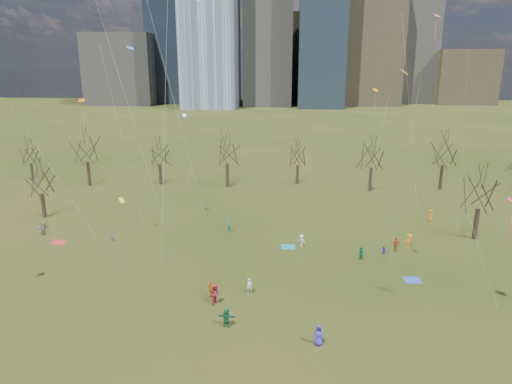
# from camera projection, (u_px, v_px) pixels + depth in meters

# --- Properties ---
(ground) EXTENTS (500.00, 500.00, 0.00)m
(ground) POSITION_uv_depth(u_px,v_px,m) (246.00, 306.00, 39.65)
(ground) COLOR black
(ground) RESTS_ON ground
(downtown_skyline) EXTENTS (212.50, 78.00, 118.00)m
(downtown_skyline) POSITION_uv_depth(u_px,v_px,m) (280.00, 27.00, 231.68)
(downtown_skyline) COLOR slate
(downtown_skyline) RESTS_ON ground
(bare_tree_row) EXTENTS (113.04, 29.80, 9.50)m
(bare_tree_row) POSITION_uv_depth(u_px,v_px,m) (267.00, 156.00, 73.77)
(bare_tree_row) COLOR black
(bare_tree_row) RESTS_ON ground
(blanket_teal) EXTENTS (1.60, 1.50, 0.03)m
(blanket_teal) POSITION_uv_depth(u_px,v_px,m) (288.00, 247.00, 52.56)
(blanket_teal) COLOR #187295
(blanket_teal) RESTS_ON ground
(blanket_navy) EXTENTS (1.60, 1.50, 0.03)m
(blanket_navy) POSITION_uv_depth(u_px,v_px,m) (412.00, 280.00, 44.47)
(blanket_navy) COLOR #2353A3
(blanket_navy) RESTS_ON ground
(blanket_crimson) EXTENTS (1.60, 1.50, 0.03)m
(blanket_crimson) POSITION_uv_depth(u_px,v_px,m) (59.00, 242.00, 53.96)
(blanket_crimson) COLOR #B22A23
(blanket_crimson) RESTS_ON ground
(person_0) EXTENTS (0.88, 0.62, 1.70)m
(person_0) POSITION_uv_depth(u_px,v_px,m) (319.00, 335.00, 33.92)
(person_0) COLOR #332AB6
(person_0) RESTS_ON ground
(person_1) EXTENTS (0.67, 0.63, 1.54)m
(person_1) POSITION_uv_depth(u_px,v_px,m) (250.00, 286.00, 41.63)
(person_1) COLOR silver
(person_1) RESTS_ON ground
(person_2) EXTENTS (0.98, 1.09, 1.83)m
(person_2) POSITION_uv_depth(u_px,v_px,m) (216.00, 294.00, 39.84)
(person_2) COLOR #AC183F
(person_2) RESTS_ON ground
(person_4) EXTENTS (1.00, 0.68, 1.58)m
(person_4) POSITION_uv_depth(u_px,v_px,m) (212.00, 290.00, 40.93)
(person_4) COLOR #D15A17
(person_4) RESTS_ON ground
(person_5) EXTENTS (1.55, 0.59, 1.64)m
(person_5) POSITION_uv_depth(u_px,v_px,m) (226.00, 318.00, 36.34)
(person_5) COLOR #16653C
(person_5) RESTS_ON ground
(person_7) EXTENTS (0.44, 0.58, 1.44)m
(person_7) POSITION_uv_depth(u_px,v_px,m) (112.00, 236.00, 53.98)
(person_7) COLOR #85458A
(person_7) RESTS_ON ground
(person_8) EXTENTS (0.59, 0.62, 1.01)m
(person_8) POSITION_uv_depth(u_px,v_px,m) (384.00, 251.00, 50.20)
(person_8) COLOR #3026A6
(person_8) RESTS_ON ground
(person_9) EXTENTS (1.08, 1.00, 1.46)m
(person_9) POSITION_uv_depth(u_px,v_px,m) (301.00, 241.00, 52.52)
(person_9) COLOR silver
(person_9) RESTS_ON ground
(person_10) EXTENTS (1.04, 0.78, 1.65)m
(person_10) POSITION_uv_depth(u_px,v_px,m) (396.00, 244.00, 51.14)
(person_10) COLOR #B34519
(person_10) RESTS_ON ground
(person_11) EXTENTS (1.54, 1.45, 1.73)m
(person_11) POSITION_uv_depth(u_px,v_px,m) (43.00, 229.00, 56.00)
(person_11) COLOR slate
(person_11) RESTS_ON ground
(person_12) EXTENTS (0.63, 0.85, 1.59)m
(person_12) POSITION_uv_depth(u_px,v_px,m) (430.00, 216.00, 61.03)
(person_12) COLOR orange
(person_12) RESTS_ON ground
(person_13) EXTENTS (0.59, 0.74, 1.80)m
(person_13) POSITION_uv_depth(u_px,v_px,m) (229.00, 225.00, 57.26)
(person_13) COLOR #1B7D6C
(person_13) RESTS_ON ground
(person_14) EXTENTS (0.90, 0.94, 1.52)m
(person_14) POSITION_uv_depth(u_px,v_px,m) (361.00, 254.00, 48.77)
(person_14) COLOR #19724C
(person_14) RESTS_ON ground
(person_15) EXTENTS (1.20, 0.94, 1.63)m
(person_15) POSITION_uv_depth(u_px,v_px,m) (409.00, 240.00, 52.36)
(person_15) COLOR orange
(person_15) RESTS_ON ground
(kites_airborne) EXTENTS (61.08, 43.52, 31.26)m
(kites_airborne) POSITION_uv_depth(u_px,v_px,m) (230.00, 140.00, 47.80)
(kites_airborne) COLOR #FF6215
(kites_airborne) RESTS_ON ground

